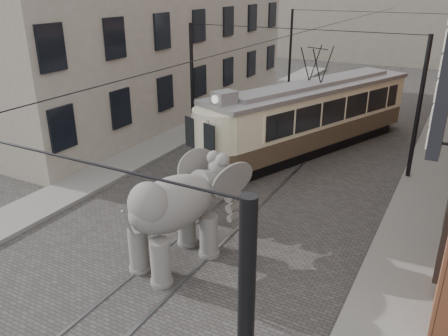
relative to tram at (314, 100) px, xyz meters
The scene contains 8 objects.
ground 8.01m from the tram, 92.44° to the right, with size 120.00×120.00×0.00m, color #413E3C.
tram_rails 8.00m from the tram, 92.44° to the right, with size 1.54×80.00×0.02m, color slate, non-canonical shape.
sidewalk_right 9.79m from the tram, 53.23° to the right, with size 2.00×60.00×0.15m, color slate.
sidewalk_left 10.50m from the tram, 131.94° to the right, with size 2.00×60.00×0.15m, color slate.
stucco_building 11.84m from the tram, 168.01° to the left, with size 7.00×24.00×10.00m, color gray.
catenary 2.69m from the tram, 101.42° to the right, with size 11.00×30.20×6.00m, color black, non-canonical shape.
tram is the anchor object (origin of this frame).
elephant 11.56m from the tram, 91.75° to the right, with size 2.72×4.94×3.02m, color #5F5C58, non-canonical shape.
Camera 1 is at (6.78, -13.39, 7.81)m, focal length 36.31 mm.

